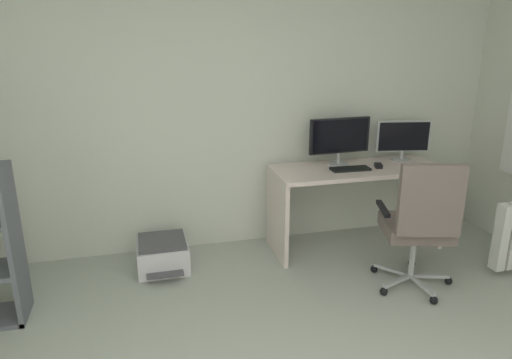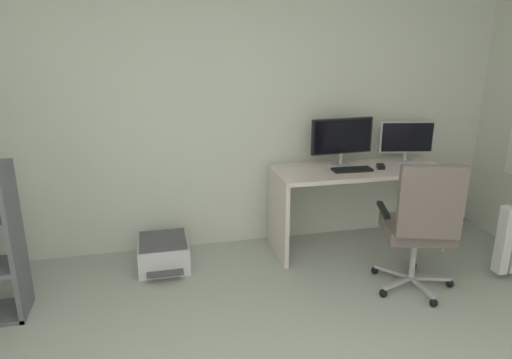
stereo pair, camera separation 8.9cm
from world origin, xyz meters
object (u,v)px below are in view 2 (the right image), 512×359
Objects in this scene: desk at (358,189)px; printer at (164,253)px; monitor_main at (342,138)px; keyboard at (352,170)px; office_chair at (421,222)px; monitor_secondary at (407,139)px; computer_mouse at (381,167)px.

desk reaches higher than printer.
monitor_main is 1.83m from printer.
monitor_main reaches higher than keyboard.
desk is 1.45× the size of office_chair.
monitor_secondary is at bearing 67.42° from office_chair.
monitor_secondary reaches higher than computer_mouse.
monitor_main is at bearing -179.99° from monitor_secondary.
desk is at bearing -165.83° from monitor_secondary.
desk is 4.44× the size of keyboard.
printer is (-2.24, -0.14, -0.84)m from monitor_secondary.
monitor_secondary is at bearing 14.17° from desk.
monitor_secondary reaches higher than desk.
keyboard is (-0.61, -0.19, -0.20)m from monitor_secondary.
desk is 2.93× the size of printer.
printer is (-1.63, 0.05, -0.64)m from keyboard.
printer is at bearing -176.47° from monitor_secondary.
printer is at bearing 155.23° from office_chair.
computer_mouse is (0.30, -0.18, -0.23)m from monitor_main.
computer_mouse is at bearing -31.12° from monitor_main.
desk is 0.48m from monitor_main.
desk is at bearing 0.34° from printer.
desk is 0.24m from keyboard.
printer is at bearing -175.08° from monitor_main.
monitor_main is at bearing 4.92° from printer.
monitor_main is 1.10m from office_chair.
computer_mouse is 0.10× the size of office_chair.
monitor_main is 1.68× the size of keyboard.
monitor_secondary is at bearing 3.53° from printer.
monitor_main is 0.63m from monitor_secondary.
office_chair is at bearing -78.15° from computer_mouse.
desk is 0.66m from monitor_secondary.
monitor_main is 1.11× the size of printer.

